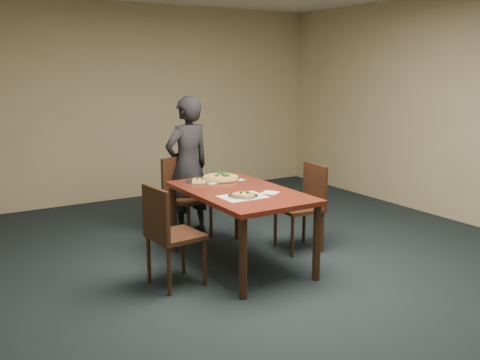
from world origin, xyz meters
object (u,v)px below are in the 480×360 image
chair_far (183,192)px  chair_right (305,202)px  diner (188,166)px  dining_table (240,200)px  slice_plate_far (199,181)px  chair_left (168,230)px  slice_plate_near (243,195)px  pizza_pan (221,177)px

chair_far → chair_right: (0.92, -1.06, 0.00)m
chair_right → diner: diner is taller
dining_table → slice_plate_far: size_ratio=5.36×
dining_table → chair_left: (-0.81, -0.13, -0.14)m
diner → slice_plate_near: size_ratio=5.69×
slice_plate_near → slice_plate_far: size_ratio=1.00×
dining_table → chair_far: chair_far is taller
chair_left → diner: 1.57m
diner → slice_plate_near: diner is taller
chair_left → pizza_pan: bearing=-60.0°
dining_table → chair_right: size_ratio=1.65×
dining_table → chair_left: chair_left is taller
chair_far → chair_right: bearing=-69.0°
chair_far → slice_plate_near: size_ratio=3.25×
chair_left → pizza_pan: size_ratio=2.24×
chair_left → pizza_pan: (0.90, 0.66, 0.26)m
pizza_pan → chair_far: bearing=105.4°
diner → pizza_pan: (0.07, -0.64, -0.02)m
pizza_pan → chair_left: bearing=-143.7°
slice_plate_near → chair_far: bearing=88.4°
dining_table → chair_right: chair_right is taller
pizza_pan → slice_plate_far: bearing=-179.7°
chair_far → slice_plate_far: chair_far is taller
diner → slice_plate_far: bearing=63.3°
chair_right → chair_left: bearing=-77.3°
chair_far → chair_right: same height
pizza_pan → slice_plate_far: size_ratio=1.45×
diner → chair_left: bearing=46.9°
chair_right → slice_plate_near: 1.03m
pizza_pan → chair_right: bearing=-32.2°
chair_far → pizza_pan: 0.66m
dining_table → slice_plate_near: bearing=-115.3°
chair_far → slice_plate_near: 1.38m
chair_right → slice_plate_near: (-0.95, -0.29, 0.25)m
dining_table → chair_left: 0.83m
dining_table → slice_plate_near: (-0.11, -0.24, 0.11)m
dining_table → slice_plate_near: 0.28m
diner → slice_plate_far: 0.67m
dining_table → chair_right: 0.85m
chair_right → slice_plate_near: bearing=-66.5°
dining_table → pizza_pan: 0.55m
diner → pizza_pan: bearing=85.5°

